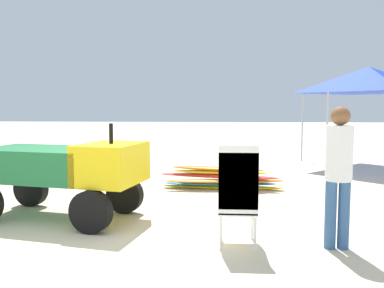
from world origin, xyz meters
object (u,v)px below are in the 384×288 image
at_px(utility_cart, 64,169).
at_px(surfboard_pile, 221,179).
at_px(lifeguard_near_center, 339,167).
at_px(popup_canopy, 368,80).
at_px(stacked_plastic_chairs, 238,188).

relative_size(utility_cart, surfboard_pile, 1.02).
height_order(lifeguard_near_center, popup_canopy, popup_canopy).
bearing_deg(popup_canopy, utility_cart, -139.29).
bearing_deg(stacked_plastic_chairs, utility_cart, 156.88).
bearing_deg(lifeguard_near_center, surfboard_pile, 111.97).
relative_size(utility_cart, stacked_plastic_chairs, 2.12).
height_order(utility_cart, stacked_plastic_chairs, utility_cart).
relative_size(stacked_plastic_chairs, popup_canopy, 0.43).
distance_m(surfboard_pile, lifeguard_near_center, 3.85).
height_order(utility_cart, lifeguard_near_center, lifeguard_near_center).
height_order(stacked_plastic_chairs, surfboard_pile, stacked_plastic_chairs).
xyz_separation_m(utility_cart, popup_canopy, (6.57, 5.65, 1.70)).
xyz_separation_m(stacked_plastic_chairs, surfboard_pile, (-0.19, 3.52, -0.52)).
bearing_deg(lifeguard_near_center, popup_canopy, 68.02).
bearing_deg(popup_canopy, surfboard_pile, -141.84).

